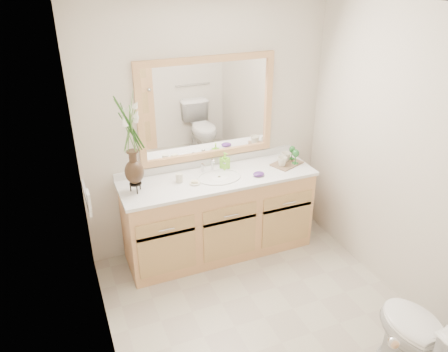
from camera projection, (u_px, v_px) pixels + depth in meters
name	position (u px, v px, depth m)	size (l,w,h in m)	color
floor	(265.00, 317.00, 3.59)	(2.60, 2.60, 0.00)	beige
ceiling	(282.00, 6.00, 2.52)	(2.40, 2.60, 0.02)	white
wall_back	(207.00, 129.00, 4.14)	(2.40, 0.02, 2.40)	beige
wall_front	(406.00, 314.00, 1.98)	(2.40, 0.02, 2.40)	beige
wall_left	(97.00, 225.00, 2.65)	(0.02, 2.60, 2.40)	beige
wall_right	(405.00, 162.00, 3.47)	(0.02, 2.60, 2.40)	beige
vanity	(219.00, 216.00, 4.26)	(1.80, 0.55, 0.80)	tan
counter	(218.00, 178.00, 4.07)	(1.84, 0.57, 0.03)	white
sink	(219.00, 183.00, 4.07)	(0.38, 0.34, 0.23)	white
mirror	(207.00, 109.00, 4.03)	(1.32, 0.04, 0.97)	white
switch_plate	(88.00, 199.00, 3.39)	(0.02, 0.12, 0.12)	white
toilet	(424.00, 340.00, 2.91)	(0.42, 0.75, 0.74)	white
flower_vase	(130.00, 133.00, 3.56)	(0.19, 0.19, 0.80)	black
tumbler	(179.00, 178.00, 3.95)	(0.07, 0.07, 0.08)	beige
soap_dish	(195.00, 183.00, 3.93)	(0.10, 0.10, 0.03)	beige
soap_bottle	(225.00, 161.00, 4.19)	(0.07, 0.07, 0.15)	#7BD832
purple_dish	(259.00, 174.00, 4.07)	(0.11, 0.09, 0.04)	#4F2777
tray	(287.00, 164.00, 4.30)	(0.30, 0.20, 0.01)	brown
mug_left	(282.00, 161.00, 4.23)	(0.10, 0.09, 0.10)	beige
mug_right	(286.00, 157.00, 4.32)	(0.10, 0.09, 0.10)	beige
goblet_front	(296.00, 154.00, 4.25)	(0.07, 0.07, 0.15)	#226728
goblet_back	(292.00, 150.00, 4.35)	(0.06, 0.06, 0.14)	#226728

